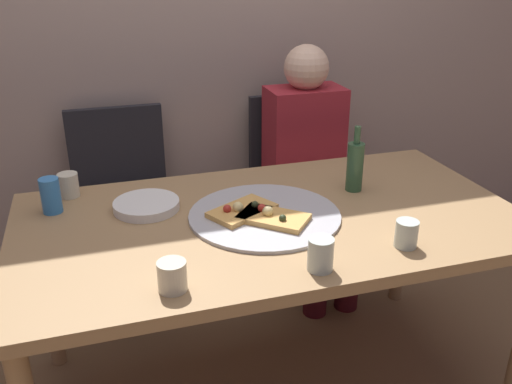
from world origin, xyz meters
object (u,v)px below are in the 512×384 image
Objects in this scene: wine_bottle at (355,166)px; chair_left at (123,195)px; tumbler_far at (69,185)px; soda_can at (51,196)px; guest_in_sweater at (310,160)px; plate_stack at (146,205)px; chair_right at (298,174)px; pizza_slice_last at (242,210)px; short_glass at (172,276)px; pizza_tray at (265,216)px; tumbler_near at (321,254)px; dining_table at (271,235)px; pizza_slice_extra at (273,217)px; wine_glass at (406,234)px.

chair_left is (-0.80, 0.73, -0.32)m from wine_bottle.
wine_bottle is 1.04m from tumbler_far.
guest_in_sweater reaches higher than soda_can.
plate_stack is 1.10m from chair_right.
plate_stack is 0.25× the size of chair_right.
guest_in_sweater is at bearing 83.00° from wine_bottle.
plate_stack is at bearing 94.08° from chair_left.
chair_left is (0.26, 0.60, -0.28)m from soda_can.
wine_bottle is at bearing 137.74° from chair_left.
tumbler_far is (-0.55, 0.35, 0.02)m from pizza_slice_last.
short_glass is at bearing -89.25° from plate_stack.
chair_right is at bearing -90.00° from guest_in_sweater.
plate_stack is (-0.37, 0.18, 0.01)m from pizza_tray.
soda_can is at bearing 139.78° from tumbler_near.
dining_table is at bearing 6.19° from pizza_tray.
dining_table is at bearing -19.66° from soda_can.
soda_can is (-0.68, 0.25, 0.05)m from pizza_tray.
pizza_slice_extra is 0.89m from guest_in_sweater.
guest_in_sweater is at bearing 83.49° from wine_glass.
dining_table is 0.44m from plate_stack.
dining_table is 17.60× the size of tumbler_near.
wine_glass is (-0.04, -0.44, -0.05)m from wine_bottle.
wine_glass is 0.71m from short_glass.
soda_can is at bearing 159.55° from pizza_slice_last.
chair_right is (0.83, 0.68, -0.24)m from plate_stack.
pizza_slice_extra is 0.28× the size of chair_right.
wine_bottle is 0.59m from tumbler_near.
tumbler_near reaches higher than plate_stack.
guest_in_sweater is (0.41, 1.06, -0.14)m from tumbler_near.
soda_can is at bearing -114.08° from tumbler_far.
wine_bottle is (0.46, 0.10, 0.07)m from pizza_slice_last.
soda_can is (-0.31, 0.59, 0.02)m from short_glass.
wine_bottle reaches higher than chair_right.
wine_glass is (0.34, -0.31, 0.04)m from pizza_tray.
soda_can is (-0.72, 0.61, 0.01)m from tumbler_near.
short_glass is at bearing 177.00° from tumbler_near.
chair_left is at bearing -9.80° from guest_in_sweater.
pizza_tray is 0.85m from guest_in_sweater.
short_glass reaches higher than pizza_slice_last.
pizza_slice_extra is 3.01× the size of wine_glass.
tumbler_far is 0.39× the size of plate_stack.
tumbler_far is (-0.63, 0.43, 0.02)m from pizza_slice_extra.
dining_table is 0.46m from wine_glass.
pizza_slice_extra is (-0.01, -0.05, 0.10)m from dining_table.
pizza_tray is 0.73m from tumbler_far.
soda_can is 0.14× the size of chair_left.
chair_left is (-0.76, 1.17, -0.27)m from wine_glass.
dining_table is at bearing 58.11° from guest_in_sweater.
guest_in_sweater reaches higher than chair_left.
pizza_tray is 1.00m from chair_right.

